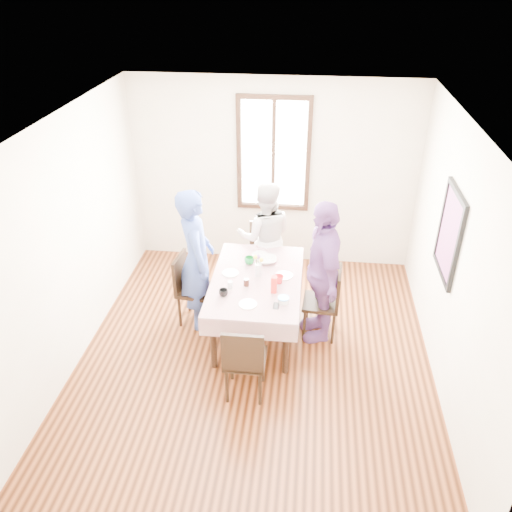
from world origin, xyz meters
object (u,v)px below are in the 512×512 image
(person_left, at_px, (196,259))
(person_far, at_px, (265,237))
(chair_left, at_px, (196,290))
(person_right, at_px, (321,272))
(dining_table, at_px, (256,306))
(chair_far, at_px, (265,257))
(chair_near, at_px, (245,358))
(chair_right, at_px, (321,302))

(person_left, height_order, person_far, person_left)
(chair_left, bearing_deg, person_right, 92.80)
(dining_table, height_order, person_right, person_right)
(chair_left, height_order, person_right, person_right)
(chair_far, xyz_separation_m, person_far, (-0.00, -0.02, 0.32))
(chair_left, bearing_deg, chair_near, 39.54)
(person_far, bearing_deg, dining_table, 84.70)
(chair_left, bearing_deg, person_far, 145.03)
(person_right, bearing_deg, dining_table, -98.08)
(chair_far, bearing_deg, chair_left, 43.17)
(chair_left, distance_m, person_far, 1.20)
(chair_far, xyz_separation_m, person_left, (-0.75, -0.89, 0.44))
(chair_near, distance_m, person_left, 1.46)
(chair_right, relative_size, chair_far, 1.00)
(chair_near, distance_m, person_far, 2.07)
(chair_left, distance_m, chair_right, 1.54)
(chair_right, height_order, chair_near, same)
(chair_right, height_order, person_left, person_left)
(chair_far, height_order, person_right, person_right)
(chair_far, relative_size, chair_near, 1.00)
(chair_left, distance_m, person_left, 0.44)
(person_far, bearing_deg, person_left, 44.14)
(person_right, bearing_deg, chair_near, -46.36)
(chair_left, bearing_deg, person_left, 96.35)
(dining_table, xyz_separation_m, chair_left, (-0.77, 0.14, 0.08))
(dining_table, height_order, chair_near, chair_near)
(chair_right, bearing_deg, dining_table, 97.42)
(person_right, bearing_deg, chair_left, -105.23)
(person_left, bearing_deg, chair_near, -165.19)
(chair_left, xyz_separation_m, person_left, (0.02, 0.00, 0.44))
(person_left, relative_size, person_right, 1.01)
(chair_right, distance_m, chair_near, 1.32)
(person_left, bearing_deg, dining_table, -118.34)
(dining_table, relative_size, person_far, 0.96)
(chair_left, xyz_separation_m, chair_near, (0.77, -1.17, 0.00))
(chair_right, height_order, person_far, person_far)
(chair_near, bearing_deg, chair_far, 89.77)
(person_left, bearing_deg, chair_far, -57.62)
(dining_table, bearing_deg, person_left, 169.33)
(chair_right, bearing_deg, person_right, 93.92)
(chair_right, relative_size, person_left, 0.51)
(person_far, xyz_separation_m, person_right, (0.75, -0.97, 0.11))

